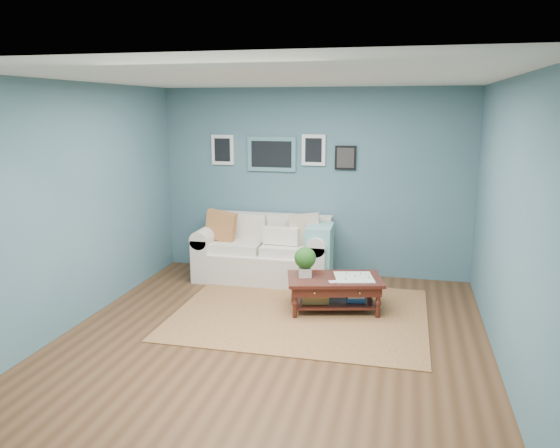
% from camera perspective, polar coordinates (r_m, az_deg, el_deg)
% --- Properties ---
extents(room_shell, '(5.00, 5.02, 2.70)m').
position_cam_1_polar(room_shell, '(5.59, -0.83, 1.19)').
color(room_shell, brown).
rests_on(room_shell, ground).
extents(area_rug, '(2.94, 2.36, 0.01)m').
position_cam_1_polar(area_rug, '(6.61, 2.16, -9.32)').
color(area_rug, brown).
rests_on(area_rug, ground).
extents(loveseat, '(1.94, 0.88, 1.00)m').
position_cam_1_polar(loveseat, '(7.79, -1.05, -2.87)').
color(loveseat, silver).
rests_on(loveseat, ground).
extents(coffee_table, '(1.24, 0.90, 0.78)m').
position_cam_1_polar(coffee_table, '(6.62, 5.19, -6.17)').
color(coffee_table, '#34110E').
rests_on(coffee_table, ground).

